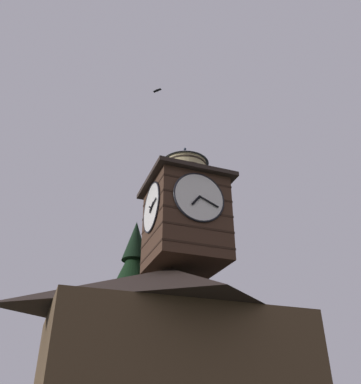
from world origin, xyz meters
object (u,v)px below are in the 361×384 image
clock_tower (185,212)px  flying_bird_high (157,90)px  building_main (170,347)px  pine_tree_behind (130,333)px  moon (174,295)px

clock_tower → flying_bird_high: size_ratio=13.33×
building_main → pine_tree_behind: bearing=-78.4°
building_main → flying_bird_high: (0.76, -1.10, 16.77)m
building_main → moon: (-12.49, -34.55, 11.98)m
pine_tree_behind → clock_tower: bearing=107.7°
pine_tree_behind → moon: (-13.37, -30.23, 10.72)m
building_main → pine_tree_behind: pine_tree_behind is taller
clock_tower → moon: moon is taller
flying_bird_high → pine_tree_behind: bearing=-87.8°
building_main → flying_bird_high: size_ratio=21.24×
pine_tree_behind → moon: moon is taller
clock_tower → moon: bearing=-108.7°
building_main → moon: moon is taller
pine_tree_behind → flying_bird_high: 15.84m
clock_tower → pine_tree_behind: (1.52, -4.77, -5.71)m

